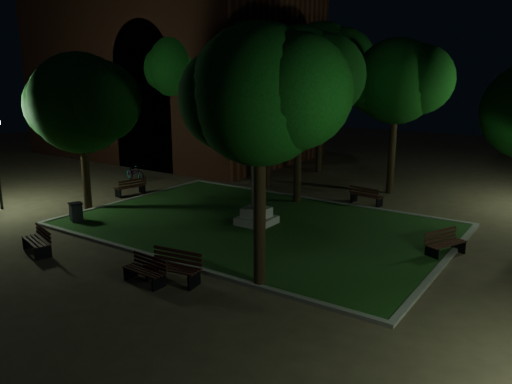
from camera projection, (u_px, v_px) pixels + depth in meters
ground at (227, 239)px, 19.24m from camera, size 80.00×80.00×0.00m
lawn at (257, 225)px, 20.83m from camera, size 15.00×10.00×0.08m
lawn_kerb at (257, 224)px, 20.83m from camera, size 15.40×10.40×0.12m
monument at (257, 204)px, 20.62m from camera, size 1.40×1.40×3.20m
building_main at (171, 57)px, 37.29m from camera, size 20.00×12.00×15.00m
tree_west at (81, 103)px, 22.25m from camera, size 5.54×4.52×7.16m
tree_north_wl at (269, 66)px, 26.28m from camera, size 5.45×4.45×8.81m
tree_north_er at (398, 81)px, 25.06m from camera, size 5.30×4.32×7.97m
tree_se at (262, 96)px, 13.59m from camera, size 4.82×3.93×7.61m
tree_nw at (187, 67)px, 31.05m from camera, size 5.69×4.64×8.89m
tree_far_north at (323, 64)px, 30.41m from camera, size 6.10×4.98×9.26m
tree_extra at (301, 78)px, 23.06m from camera, size 5.80×4.74×8.36m
lamppost_nw at (160, 127)px, 32.00m from camera, size 1.18×0.28×4.01m
bench_near_left at (146, 271)px, 15.12m from camera, size 1.51×0.61×0.82m
bench_near_right at (174, 268)px, 15.17m from camera, size 1.85×0.86×0.98m
bench_west_near at (38, 241)px, 17.63m from camera, size 1.74×1.01×0.90m
bench_left_side at (131, 187)px, 25.91m from camera, size 0.85×1.69×0.89m
bench_right_side at (444, 244)px, 17.41m from camera, size 1.17×1.70×0.88m
bench_far_side at (366, 196)px, 24.07m from camera, size 1.68×0.81×0.89m
trash_bin at (76, 213)px, 21.19m from camera, size 0.65×0.65×0.87m
bicycle at (135, 172)px, 29.46m from camera, size 1.94×0.96×0.98m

